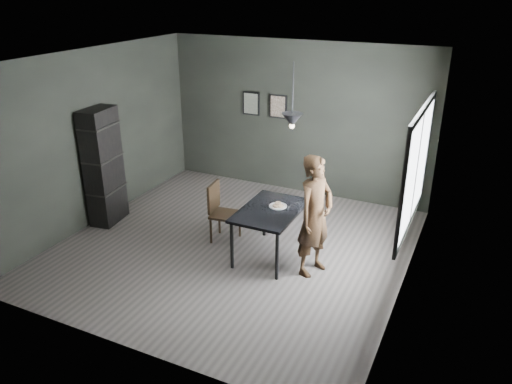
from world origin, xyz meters
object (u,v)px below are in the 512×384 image
at_px(pendant_lamp, 292,120).
at_px(woman, 315,216).
at_px(cafe_table, 270,214).
at_px(wood_chair, 220,208).
at_px(shelf_unit, 103,167).
at_px(white_plate, 278,207).

bearing_deg(pendant_lamp, woman, -26.36).
bearing_deg(pendant_lamp, cafe_table, -158.20).
bearing_deg(wood_chair, woman, -16.12).
xyz_separation_m(woman, shelf_unit, (-3.62, 0.04, 0.11)).
distance_m(white_plate, pendant_lamp, 1.31).
height_order(wood_chair, pendant_lamp, pendant_lamp).
distance_m(woman, pendant_lamp, 1.31).
relative_size(woman, wood_chair, 1.82).
height_order(cafe_table, white_plate, white_plate).
distance_m(woman, wood_chair, 1.66).
xyz_separation_m(white_plate, wood_chair, (-0.97, 0.02, -0.23)).
bearing_deg(shelf_unit, wood_chair, -1.70).
distance_m(woman, shelf_unit, 3.63).
bearing_deg(white_plate, shelf_unit, -176.19).
bearing_deg(cafe_table, white_plate, 58.61).
xyz_separation_m(woman, pendant_lamp, (-0.45, 0.22, 1.21)).
bearing_deg(pendant_lamp, white_plate, 176.10).
bearing_deg(pendant_lamp, wood_chair, 178.14).
height_order(cafe_table, shelf_unit, shelf_unit).
xyz_separation_m(shelf_unit, pendant_lamp, (3.17, 0.19, 1.09)).
height_order(cafe_table, woman, woman).
bearing_deg(cafe_table, woman, -10.06).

